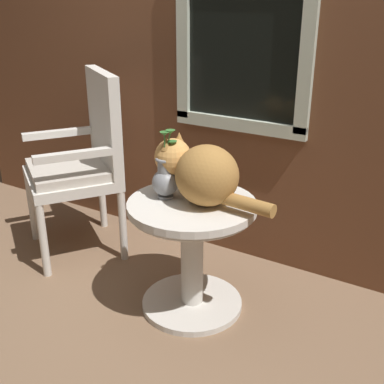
{
  "coord_description": "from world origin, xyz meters",
  "views": [
    {
      "loc": [
        1.27,
        -1.6,
        1.44
      ],
      "look_at": [
        0.22,
        0.1,
        0.61
      ],
      "focal_mm": 44.87,
      "sensor_mm": 36.0,
      "label": 1
    }
  ],
  "objects_px": {
    "wicker_side_table": "(192,238)",
    "cat": "(201,173)",
    "wicker_chair": "(83,157)",
    "pewter_vase_with_ivy": "(165,178)"
  },
  "relations": [
    {
      "from": "wicker_side_table",
      "to": "cat",
      "type": "bearing_deg",
      "value": 28.02
    },
    {
      "from": "wicker_chair",
      "to": "pewter_vase_with_ivy",
      "type": "relative_size",
      "value": 3.22
    },
    {
      "from": "wicker_side_table",
      "to": "wicker_chair",
      "type": "bearing_deg",
      "value": 166.99
    },
    {
      "from": "wicker_side_table",
      "to": "pewter_vase_with_ivy",
      "type": "xyz_separation_m",
      "value": [
        -0.13,
        -0.02,
        0.28
      ]
    },
    {
      "from": "wicker_chair",
      "to": "cat",
      "type": "height_order",
      "value": "wicker_chair"
    },
    {
      "from": "wicker_chair",
      "to": "pewter_vase_with_ivy",
      "type": "bearing_deg",
      "value": -16.54
    },
    {
      "from": "wicker_chair",
      "to": "cat",
      "type": "distance_m",
      "value": 0.92
    },
    {
      "from": "cat",
      "to": "pewter_vase_with_ivy",
      "type": "relative_size",
      "value": 1.87
    },
    {
      "from": "wicker_side_table",
      "to": "pewter_vase_with_ivy",
      "type": "height_order",
      "value": "pewter_vase_with_ivy"
    },
    {
      "from": "wicker_side_table",
      "to": "cat",
      "type": "distance_m",
      "value": 0.33
    }
  ]
}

